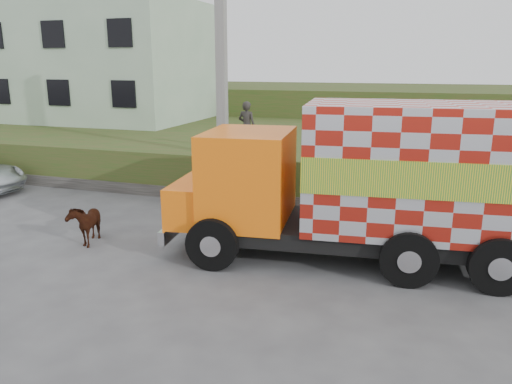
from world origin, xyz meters
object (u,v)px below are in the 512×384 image
(utility_pole, at_px, (222,75))
(pedestrian, at_px, (247,126))
(cargo_truck, at_px, (368,182))
(cow, at_px, (86,222))

(utility_pole, xyz_separation_m, pedestrian, (0.56, 0.80, -1.73))
(utility_pole, height_order, pedestrian, utility_pole)
(cargo_truck, relative_size, pedestrian, 4.90)
(cow, distance_m, pedestrian, 6.61)
(utility_pole, height_order, cargo_truck, utility_pole)
(utility_pole, xyz_separation_m, cargo_truck, (5.16, -4.11, -2.21))
(cargo_truck, distance_m, cow, 7.04)
(utility_pole, bearing_deg, cow, -108.07)
(utility_pole, distance_m, cargo_truck, 6.96)
(cargo_truck, xyz_separation_m, pedestrian, (-4.59, 4.92, 0.49))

